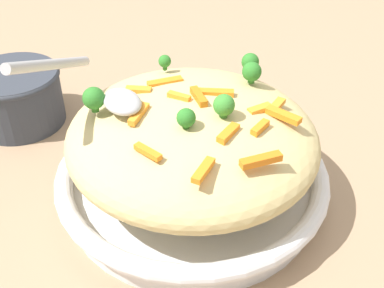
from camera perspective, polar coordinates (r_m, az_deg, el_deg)
name	(u,v)px	position (r m, az deg, el deg)	size (l,w,h in m)	color
ground_plane	(192,196)	(0.65, 0.00, -5.91)	(2.40, 2.40, 0.00)	#9E7F60
serving_bowl	(192,180)	(0.63, 0.00, -4.10)	(0.34, 0.34, 0.05)	silver
pasta_mound	(192,137)	(0.59, 0.00, 0.74)	(0.30, 0.30, 0.09)	#D1BA7A
carrot_piece_0	(179,97)	(0.58, -1.47, 5.37)	(0.03, 0.01, 0.01)	orange
carrot_piece_1	(261,160)	(0.50, 7.83, -1.82)	(0.04, 0.01, 0.01)	orange
carrot_piece_2	(148,152)	(0.51, -5.03, -0.88)	(0.03, 0.01, 0.01)	orange
carrot_piece_3	(138,90)	(0.60, -6.10, 6.12)	(0.03, 0.01, 0.01)	orange
carrot_piece_4	(228,133)	(0.53, 4.14, 1.22)	(0.03, 0.01, 0.01)	orange
carrot_piece_5	(203,170)	(0.48, 1.30, -2.99)	(0.04, 0.01, 0.01)	orange
carrot_piece_6	(276,106)	(0.58, 9.53, 4.28)	(0.03, 0.01, 0.01)	orange
carrot_piece_7	(199,97)	(0.57, 0.76, 5.40)	(0.04, 0.01, 0.01)	orange
carrot_piece_8	(283,115)	(0.57, 10.31, 3.24)	(0.04, 0.01, 0.01)	orange
carrot_piece_9	(215,93)	(0.59, 2.65, 5.84)	(0.04, 0.01, 0.01)	orange
carrot_piece_10	(260,128)	(0.54, 7.73, 1.87)	(0.03, 0.01, 0.01)	orange
carrot_piece_11	(162,83)	(0.62, -3.43, 6.95)	(0.04, 0.01, 0.01)	orange
carrot_piece_12	(260,109)	(0.57, 7.72, 3.96)	(0.03, 0.01, 0.01)	orange
carrot_piece_13	(139,114)	(0.55, -6.05, 3.40)	(0.04, 0.01, 0.01)	orange
broccoli_floret_0	(252,72)	(0.62, 6.80, 8.13)	(0.02, 0.02, 0.03)	#296820
broccoli_floret_1	(224,105)	(0.54, 3.65, 4.41)	(0.02, 0.02, 0.03)	#377928
broccoli_floret_2	(94,98)	(0.57, -11.09, 5.09)	(0.03, 0.03, 0.03)	#296820
broccoli_floret_3	(165,61)	(0.65, -3.11, 9.34)	(0.02, 0.02, 0.02)	#296820
broccoli_floret_4	(250,62)	(0.65, 6.63, 9.22)	(0.02, 0.02, 0.03)	#296820
broccoli_floret_5	(186,118)	(0.53, -0.67, 2.96)	(0.02, 0.02, 0.02)	#296820
serving_spoon	(95,87)	(0.57, -10.94, 6.33)	(0.15, 0.14, 0.09)	#B7B7BC
companion_bowl	(16,95)	(0.81, -19.32, 5.27)	(0.14, 0.14, 0.09)	#333842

